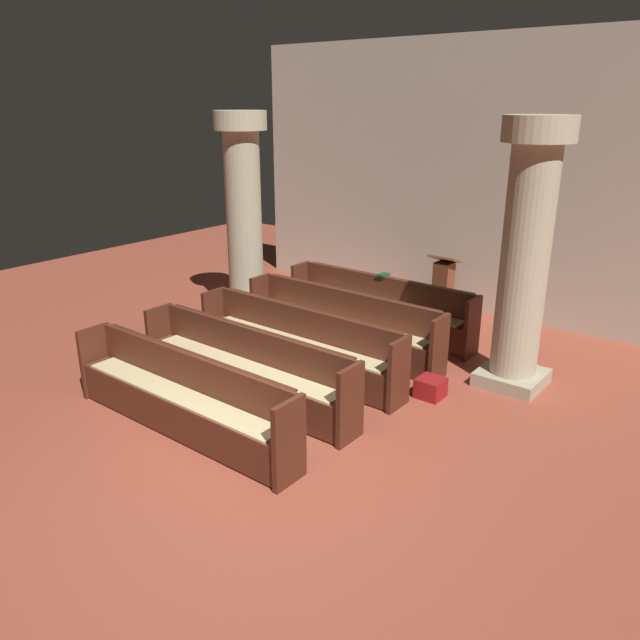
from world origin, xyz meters
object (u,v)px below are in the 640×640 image
pew_row_1 (342,321)px  kneeler_box_red (431,388)px  pew_row_3 (245,364)px  pew_row_4 (181,393)px  hymn_book (383,275)px  pew_row_2 (298,341)px  pew_row_0 (379,304)px  lectern (443,291)px  pillar_far_side (244,212)px  pillar_aisle_side (526,254)px

pew_row_1 → kneeler_box_red: (1.75, -0.50, -0.35)m
pew_row_1 → pew_row_3: 1.98m
pew_row_4 → hymn_book: hymn_book is taller
pew_row_4 → kneeler_box_red: bearing=54.7°
pew_row_3 → kneeler_box_red: bearing=40.2°
pew_row_4 → pew_row_3: bearing=90.0°
pew_row_2 → kneeler_box_red: pew_row_2 is taller
pew_row_0 → kneeler_box_red: size_ratio=10.04×
pew_row_3 → lectern: size_ratio=2.98×
pew_row_1 → pillar_far_side: bearing=169.6°
pew_row_0 → hymn_book: size_ratio=17.07×
lectern → pew_row_0: bearing=-107.4°
pew_row_3 → pew_row_4: 0.99m
pew_row_2 → kneeler_box_red: bearing=15.6°
pew_row_3 → hymn_book: bearing=91.1°
pew_row_4 → lectern: size_ratio=2.98×
pew_row_4 → lectern: bearing=85.5°
pew_row_0 → pew_row_2: size_ratio=1.00×
pew_row_4 → pillar_far_side: 4.32m
kneeler_box_red → pew_row_3: bearing=-139.8°
lectern → kneeler_box_red: size_ratio=3.37×
pew_row_3 → kneeler_box_red: pew_row_3 is taller
pew_row_2 → pillar_aisle_side: bearing=31.6°
pew_row_4 → pew_row_2: bearing=90.0°
pew_row_1 → hymn_book: (-0.06, 1.18, 0.43)m
pillar_far_side → kneeler_box_red: pillar_far_side is taller
pew_row_3 → kneeler_box_red: size_ratio=10.04×
pew_row_2 → pillar_aisle_side: 3.09m
lectern → pew_row_3: bearing=-95.5°
pew_row_3 → hymn_book: size_ratio=17.07×
pew_row_0 → pillar_aisle_side: bearing=-11.9°
kneeler_box_red → pillar_far_side: bearing=167.1°
pew_row_3 → pillar_aisle_side: bearing=45.8°
pew_row_0 → pillar_aisle_side: (2.40, -0.50, 1.27)m
pew_row_1 → kneeler_box_red: pew_row_1 is taller
pew_row_3 → pillar_far_side: size_ratio=0.96×
pew_row_3 → pew_row_4: (0.00, -0.99, 0.00)m
pillar_aisle_side → kneeler_box_red: 2.01m
kneeler_box_red → pew_row_1: bearing=164.0°
pew_row_2 → pew_row_0: bearing=90.0°
pillar_aisle_side → lectern: size_ratio=3.09×
pew_row_3 → pillar_far_side: bearing=134.2°
pew_row_2 → pew_row_4: bearing=-90.0°
pew_row_1 → pillar_aisle_side: (2.40, 0.49, 1.27)m
pew_row_1 → pew_row_0: bearing=90.0°
pew_row_1 → pew_row_2: 0.99m
pew_row_2 → pew_row_1: bearing=90.0°
pew_row_3 → pillar_aisle_side: size_ratio=0.96×
pew_row_3 → pew_row_4: size_ratio=1.00×
pillar_far_side → pew_row_0: bearing=13.4°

